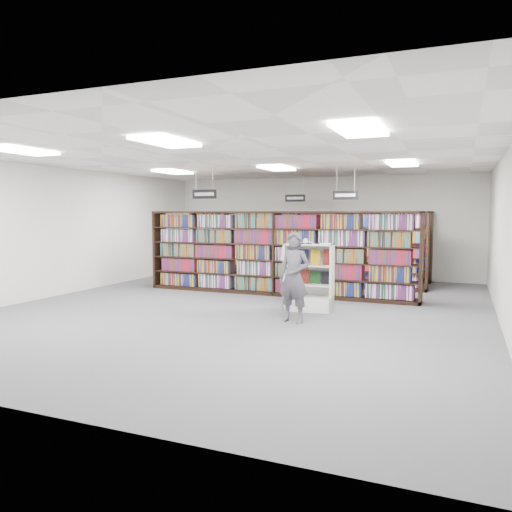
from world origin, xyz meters
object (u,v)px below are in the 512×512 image
at_px(shopper, 294,277).
at_px(bookshelf_row_near, 277,253).
at_px(open_book, 306,242).
at_px(endcap_display, 309,288).

bearing_deg(shopper, bookshelf_row_near, 125.97).
distance_m(bookshelf_row_near, shopper, 3.20).
bearing_deg(open_book, bookshelf_row_near, 110.63).
relative_size(open_book, shopper, 0.37).
bearing_deg(bookshelf_row_near, endcap_display, -50.99).
bearing_deg(bookshelf_row_near, shopper, -64.02).
xyz_separation_m(endcap_display, open_book, (-0.06, -0.05, 0.97)).
distance_m(endcap_display, open_book, 0.98).
relative_size(bookshelf_row_near, shopper, 4.10).
bearing_deg(endcap_display, bookshelf_row_near, 123.13).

